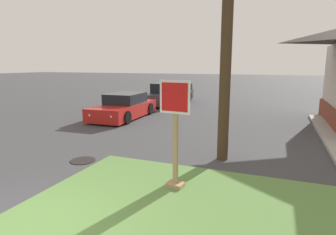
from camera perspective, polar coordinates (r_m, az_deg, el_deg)
grass_corner_patch at (r=5.14m, az=1.71°, el=-20.34°), size 5.94×5.04×0.08m
stop_sign at (r=5.91m, az=1.49°, el=-4.04°), size 0.68×0.32×2.31m
manhole_cover at (r=8.42m, az=-16.94°, el=-8.38°), size 0.70×0.70×0.02m
parked_sedan_red at (r=14.60m, az=-8.91°, el=2.09°), size 2.09×4.51×1.25m
pickup_truck_charcoal at (r=19.42m, az=0.22°, el=4.55°), size 2.05×5.25×1.48m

